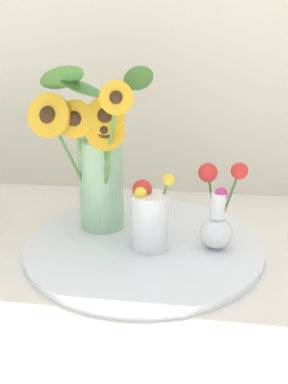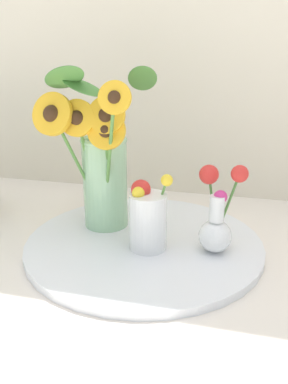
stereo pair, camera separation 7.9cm
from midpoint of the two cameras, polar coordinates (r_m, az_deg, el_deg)
ground_plane at (r=0.73m, az=2.15°, el=-12.58°), size 6.00×6.00×0.00m
serving_tray at (r=0.83m, az=2.73°, el=-7.75°), size 0.51×0.51×0.02m
mason_jar_sunflowers at (r=0.84m, az=-3.86°, el=4.61°), size 0.27×0.25×0.38m
vase_small_center at (r=0.77m, az=3.20°, el=-3.97°), size 0.09×0.08×0.16m
vase_bulb_right at (r=0.78m, az=13.87°, el=-3.88°), size 0.10×0.10×0.18m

